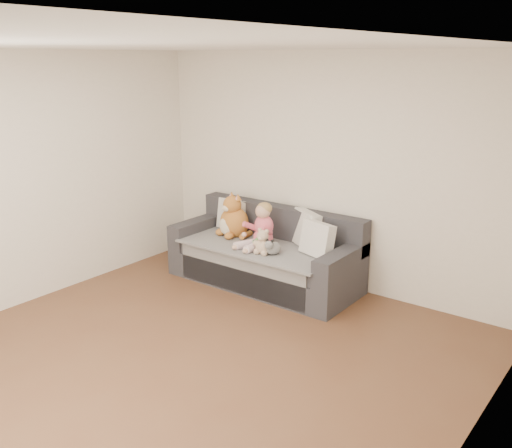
{
  "coord_description": "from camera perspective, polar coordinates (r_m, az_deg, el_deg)",
  "views": [
    {
      "loc": [
        3.11,
        -2.95,
        2.52
      ],
      "look_at": [
        -0.53,
        1.87,
        0.75
      ],
      "focal_mm": 40.0,
      "sensor_mm": 36.0,
      "label": 1
    }
  ],
  "objects": [
    {
      "name": "plush_cat",
      "position": [
        6.75,
        -2.28,
        0.45
      ],
      "size": [
        0.42,
        0.38,
        0.55
      ],
      "rotation": [
        0.0,
        0.0,
        -0.29
      ],
      "color": "#B46228",
      "rests_on": "sofa"
    },
    {
      "name": "sippy_cup",
      "position": [
        6.34,
        0.06,
        -1.88
      ],
      "size": [
        0.11,
        0.07,
        0.12
      ],
      "rotation": [
        0.0,
        0.0,
        -0.02
      ],
      "color": "#55338C",
      "rests_on": "sofa"
    },
    {
      "name": "toddler",
      "position": [
        6.38,
        0.52,
        -0.38
      ],
      "size": [
        0.35,
        0.51,
        0.5
      ],
      "rotation": [
        0.0,
        0.0,
        -0.15
      ],
      "color": "#DC5D4D",
      "rests_on": "sofa"
    },
    {
      "name": "cushion_right_front",
      "position": [
        6.11,
        6.15,
        -1.51
      ],
      "size": [
        0.44,
        0.29,
        0.38
      ],
      "rotation": [
        0.0,
        0.0,
        -0.29
      ],
      "color": "silver",
      "rests_on": "sofa"
    },
    {
      "name": "cushion_right_back",
      "position": [
        6.43,
        4.97,
        -0.45
      ],
      "size": [
        0.47,
        0.39,
        0.41
      ],
      "rotation": [
        0.0,
        0.0,
        -0.53
      ],
      "color": "silver",
      "rests_on": "sofa"
    },
    {
      "name": "cushion_left",
      "position": [
        7.03,
        -2.26,
        0.98
      ],
      "size": [
        0.42,
        0.2,
        0.39
      ],
      "rotation": [
        0.0,
        0.0,
        0.05
      ],
      "color": "silver",
      "rests_on": "sofa"
    },
    {
      "name": "room_shell",
      "position": [
        4.74,
        -5.48,
        1.36
      ],
      "size": [
        5.0,
        5.0,
        5.0
      ],
      "color": "brown",
      "rests_on": "ground"
    },
    {
      "name": "teddy_bear",
      "position": [
        6.14,
        0.68,
        -1.98
      ],
      "size": [
        0.23,
        0.17,
        0.29
      ],
      "rotation": [
        0.0,
        0.0,
        0.03
      ],
      "color": "tan",
      "rests_on": "sofa"
    },
    {
      "name": "sofa",
      "position": [
        6.57,
        1.0,
        -3.31
      ],
      "size": [
        2.2,
        0.94,
        0.85
      ],
      "color": "#2D2C32",
      "rests_on": "ground"
    },
    {
      "name": "plush_cow",
      "position": [
        6.13,
        1.66,
        -2.37
      ],
      "size": [
        0.16,
        0.24,
        0.19
      ],
      "rotation": [
        0.0,
        0.0,
        0.1
      ],
      "color": "white",
      "rests_on": "sofa"
    }
  ]
}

